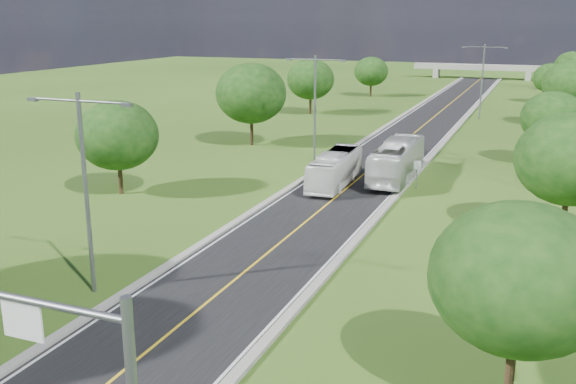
{
  "coord_description": "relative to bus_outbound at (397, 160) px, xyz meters",
  "views": [
    {
      "loc": [
        14.26,
        -12.1,
        13.34
      ],
      "look_at": [
        0.07,
        23.13,
        3.0
      ],
      "focal_mm": 40.0,
      "sensor_mm": 36.0,
      "label": 1
    }
  ],
  "objects": [
    {
      "name": "tree_ra",
      "position": [
        10.98,
        -30.52,
        2.96
      ],
      "size": [
        6.3,
        6.3,
        7.33
      ],
      "color": "black",
      "rests_on": "ground"
    },
    {
      "name": "overpass",
      "position": [
        -3.02,
        99.48,
        0.73
      ],
      "size": [
        30.0,
        3.0,
        3.2
      ],
      "color": "gray",
      "rests_on": "ground"
    },
    {
      "name": "tree_le",
      "position": [
        -17.52,
        57.48,
        2.65
      ],
      "size": [
        5.88,
        5.88,
        6.84
      ],
      "color": "black",
      "rests_on": "ground"
    },
    {
      "name": "tree_rb",
      "position": [
        12.98,
        -10.52,
        3.27
      ],
      "size": [
        6.72,
        6.72,
        7.82
      ],
      "color": "black",
      "rests_on": "ground"
    },
    {
      "name": "curb_right",
      "position": [
        1.23,
        25.48,
        -1.58
      ],
      "size": [
        0.5,
        150.0,
        0.22
      ],
      "primitive_type": "cube",
      "color": "gray",
      "rests_on": "ground"
    },
    {
      "name": "tree_rd",
      "position": [
        13.98,
        35.48,
        3.58
      ],
      "size": [
        7.14,
        7.14,
        8.3
      ],
      "color": "black",
      "rests_on": "ground"
    },
    {
      "name": "tree_rc",
      "position": [
        11.98,
        11.48,
        2.65
      ],
      "size": [
        5.88,
        5.88,
        6.84
      ],
      "color": "black",
      "rests_on": "ground"
    },
    {
      "name": "tree_rf",
      "position": [
        14.98,
        79.48,
        2.96
      ],
      "size": [
        6.3,
        6.3,
        7.33
      ],
      "color": "black",
      "rests_on": "ground"
    },
    {
      "name": "ground",
      "position": [
        -3.02,
        19.48,
        -1.69
      ],
      "size": [
        260.0,
        260.0,
        0.0
      ],
      "primitive_type": "plane",
      "color": "#2D4C15",
      "rests_on": "ground"
    },
    {
      "name": "curb_left",
      "position": [
        -7.27,
        25.48,
        -1.58
      ],
      "size": [
        0.5,
        150.0,
        0.22
      ],
      "primitive_type": "cube",
      "color": "gray",
      "rests_on": "ground"
    },
    {
      "name": "tree_lc",
      "position": [
        -18.02,
        9.48,
        3.89
      ],
      "size": [
        7.56,
        7.56,
        8.79
      ],
      "color": "black",
      "rests_on": "ground"
    },
    {
      "name": "streetlight_near_left",
      "position": [
        -9.02,
        -28.52,
        4.26
      ],
      "size": [
        5.9,
        0.25,
        10.0
      ],
      "color": "slate",
      "rests_on": "ground"
    },
    {
      "name": "tree_re",
      "position": [
        11.48,
        59.48,
        2.34
      ],
      "size": [
        5.46,
        5.46,
        6.35
      ],
      "color": "black",
      "rests_on": "ground"
    },
    {
      "name": "bus_inbound",
      "position": [
        -4.25,
        -3.82,
        -0.25
      ],
      "size": [
        2.83,
        10.01,
        2.76
      ],
      "primitive_type": "imported",
      "rotation": [
        0.0,
        0.0,
        0.05
      ],
      "color": "white",
      "rests_on": "road"
    },
    {
      "name": "streetlight_far_right",
      "position": [
        2.98,
        37.48,
        4.26
      ],
      "size": [
        5.9,
        0.25,
        10.0
      ],
      "color": "slate",
      "rests_on": "ground"
    },
    {
      "name": "signal_mast",
      "position": [
        0.66,
        -41.52,
        3.22
      ],
      "size": [
        8.54,
        0.33,
        7.2
      ],
      "color": "slate",
      "rests_on": "ground"
    },
    {
      "name": "bus_outbound",
      "position": [
        0.0,
        0.0,
        0.0
      ],
      "size": [
        3.0,
        11.73,
        3.25
      ],
      "primitive_type": "imported",
      "rotation": [
        0.0,
        0.0,
        3.16
      ],
      "color": "silver",
      "rests_on": "road"
    },
    {
      "name": "speed_limit_sign",
      "position": [
        2.18,
        -2.53,
        -0.09
      ],
      "size": [
        0.55,
        0.09,
        2.4
      ],
      "color": "slate",
      "rests_on": "ground"
    },
    {
      "name": "tree_lb",
      "position": [
        -19.02,
        -12.52,
        2.96
      ],
      "size": [
        6.3,
        6.3,
        7.33
      ],
      "color": "black",
      "rests_on": "ground"
    },
    {
      "name": "tree_ld",
      "position": [
        -20.02,
        33.48,
        3.27
      ],
      "size": [
        6.72,
        6.72,
        7.82
      ],
      "color": "black",
      "rests_on": "ground"
    },
    {
      "name": "streetlight_mid_left",
      "position": [
        -9.02,
        4.48,
        4.26
      ],
      "size": [
        5.9,
        0.25,
        10.0
      ],
      "color": "slate",
      "rests_on": "ground"
    },
    {
      "name": "road",
      "position": [
        -3.02,
        25.48,
        -1.66
      ],
      "size": [
        8.0,
        150.0,
        0.06
      ],
      "primitive_type": "cube",
      "color": "black",
      "rests_on": "ground"
    }
  ]
}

